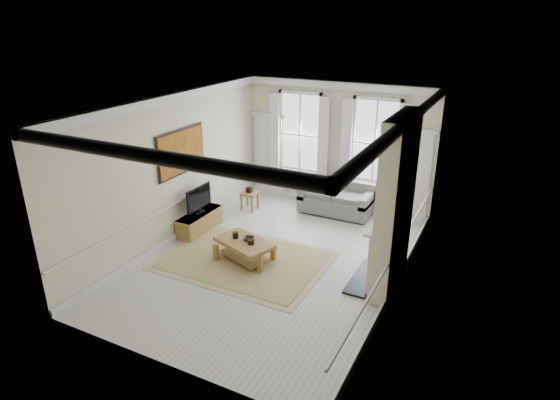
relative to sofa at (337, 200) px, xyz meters
The scene contains 23 objects.
floor 3.14m from the sofa, 94.57° to the right, with size 7.20×7.20×0.00m, color #B7B5AD.
ceiling 4.35m from the sofa, 94.57° to the right, with size 7.20×7.20×0.00m, color white.
back_wall 1.45m from the sofa, 116.82° to the left, with size 5.20×5.20×0.00m, color beige.
left_wall 4.42m from the sofa, 132.50° to the right, with size 7.20×7.20×0.00m, color beige.
right_wall 4.12m from the sofa, 52.89° to the right, with size 7.20×7.20×0.00m, color beige.
window_left 2.06m from the sofa, 161.22° to the left, with size 1.26×0.20×2.20m, color #B2BCC6, non-canonical shape.
window_right 1.79m from the sofa, 28.85° to the left, with size 1.26×0.20×2.20m, color #B2BCC6, non-canonical shape.
door_left 2.47m from the sofa, 168.89° to the left, with size 0.90×0.08×2.30m, color silver.
door_right 2.02m from the sofa, 14.07° to the left, with size 0.90×0.08×2.30m, color silver.
painting 4.32m from the sofa, 135.00° to the right, with size 0.05×1.66×1.06m, color #B96C1F.
chimney_breast 3.87m from the sofa, 53.19° to the right, with size 0.35×1.70×3.38m, color beige.
hearth 3.41m from the sofa, 58.94° to the right, with size 0.55×1.50×0.05m, color black.
fireplace 3.52m from the sofa, 56.15° to the right, with size 0.21×1.45×1.33m.
mirror 3.89m from the sofa, 56.00° to the right, with size 0.06×1.26×1.06m, color gold.
sofa is the anchor object (origin of this frame).
side_table 2.35m from the sofa, 158.63° to the right, with size 0.45×0.45×0.50m.
rug 3.51m from the sofa, 103.97° to the right, with size 3.50×2.60×0.02m, color tan.
coffee_table 3.49m from the sofa, 103.97° to the right, with size 1.43×1.11×0.47m.
ceramic_pot_a 3.51m from the sofa, 108.13° to the right, with size 0.13×0.13×0.13m, color black.
ceramic_pot_b 3.50m from the sofa, 100.59° to the right, with size 0.14×0.14×0.10m, color black.
bowl 3.38m from the sofa, 103.56° to the right, with size 0.24×0.24×0.06m, color black.
tv_stand 3.67m from the sofa, 134.91° to the right, with size 0.43×1.35×0.48m, color brown.
tv 3.69m from the sofa, 134.66° to the right, with size 0.08×0.90×0.68m.
Camera 1 is at (4.12, -7.91, 5.00)m, focal length 30.00 mm.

